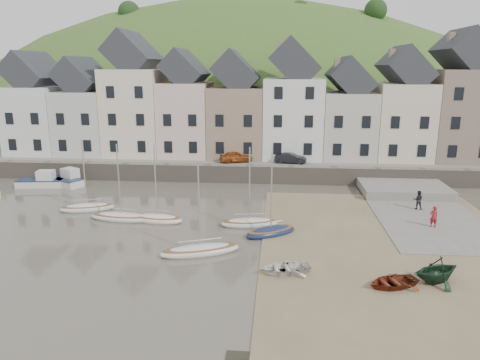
# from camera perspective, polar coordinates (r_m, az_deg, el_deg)

# --- Properties ---
(ground) EXTENTS (160.00, 160.00, 0.00)m
(ground) POSITION_cam_1_polar(r_m,az_deg,el_deg) (31.18, -0.96, -8.06)
(ground) COLOR #4E473D
(ground) RESTS_ON ground
(quay_land) EXTENTS (90.00, 30.00, 1.50)m
(quay_land) POSITION_cam_1_polar(r_m,az_deg,el_deg) (61.78, 2.08, 3.85)
(quay_land) COLOR #375B24
(quay_land) RESTS_ON ground
(quay_street) EXTENTS (70.00, 7.00, 0.10)m
(quay_street) POSITION_cam_1_polar(r_m,az_deg,el_deg) (50.36, 1.42, 2.42)
(quay_street) COLOR slate
(quay_street) RESTS_ON quay_land
(seawall) EXTENTS (70.00, 1.20, 1.80)m
(seawall) POSITION_cam_1_polar(r_m,az_deg,el_deg) (47.09, 1.15, 0.78)
(seawall) COLOR slate
(seawall) RESTS_ON ground
(beach) EXTENTS (18.00, 26.00, 0.06)m
(beach) POSITION_cam_1_polar(r_m,az_deg,el_deg) (32.04, 19.22, -8.21)
(beach) COLOR brown
(beach) RESTS_ON ground
(slipway) EXTENTS (8.00, 18.00, 0.12)m
(slipway) POSITION_cam_1_polar(r_m,az_deg,el_deg) (40.36, 22.05, -3.81)
(slipway) COLOR slate
(slipway) RESTS_ON ground
(hillside) EXTENTS (134.40, 84.00, 84.00)m
(hillside) POSITION_cam_1_polar(r_m,az_deg,el_deg) (93.92, -0.20, -4.33)
(hillside) COLOR #375B24
(hillside) RESTS_ON ground
(townhouse_terrace) EXTENTS (61.05, 8.00, 13.93)m
(townhouse_terrace) POSITION_cam_1_polar(r_m,az_deg,el_deg) (52.92, 3.63, 9.29)
(townhouse_terrace) COLOR silver
(townhouse_terrace) RESTS_ON quay_land
(sailboat_0) EXTENTS (5.18, 1.98, 6.32)m
(sailboat_0) POSITION_cam_1_polar(r_m,az_deg,el_deg) (36.86, -14.80, -4.55)
(sailboat_0) COLOR silver
(sailboat_0) RESTS_ON ground
(sailboat_1) EXTENTS (4.68, 2.75, 6.32)m
(sailboat_1) POSITION_cam_1_polar(r_m,az_deg,el_deg) (40.12, -18.78, -3.32)
(sailboat_1) COLOR silver
(sailboat_1) RESTS_ON ground
(sailboat_2) EXTENTS (4.22, 1.96, 6.32)m
(sailboat_2) POSITION_cam_1_polar(r_m,az_deg,el_deg) (35.86, -10.44, -4.83)
(sailboat_2) COLOR beige
(sailboat_2) RESTS_ON ground
(sailboat_3) EXTENTS (4.54, 2.17, 6.32)m
(sailboat_3) POSITION_cam_1_polar(r_m,az_deg,el_deg) (34.40, 1.20, -5.42)
(sailboat_3) COLOR silver
(sailboat_3) RESTS_ON ground
(sailboat_4) EXTENTS (5.44, 3.25, 6.32)m
(sailboat_4) POSITION_cam_1_polar(r_m,az_deg,el_deg) (29.59, -5.09, -8.83)
(sailboat_4) COLOR silver
(sailboat_4) RESTS_ON ground
(sailboat_5) EXTENTS (4.17, 3.40, 6.32)m
(sailboat_5) POSITION_cam_1_polar(r_m,az_deg,el_deg) (32.69, 3.91, -6.51)
(sailboat_5) COLOR #152343
(sailboat_5) RESTS_ON ground
(motorboat_0) EXTENTS (4.70, 2.27, 1.70)m
(motorboat_0) POSITION_cam_1_polar(r_m,az_deg,el_deg) (49.63, -23.81, -0.12)
(motorboat_0) COLOR silver
(motorboat_0) RESTS_ON ground
(motorboat_2) EXTENTS (4.89, 3.75, 1.70)m
(motorboat_2) POSITION_cam_1_polar(r_m,az_deg,el_deg) (49.43, -21.28, 0.07)
(motorboat_2) COLOR silver
(motorboat_2) RESTS_ON ground
(rowboat_white) EXTENTS (3.42, 2.82, 0.62)m
(rowboat_white) POSITION_cam_1_polar(r_m,az_deg,el_deg) (26.94, 5.64, -11.00)
(rowboat_white) COLOR silver
(rowboat_white) RESTS_ON beach
(rowboat_green) EXTENTS (3.71, 3.53, 1.52)m
(rowboat_green) POSITION_cam_1_polar(r_m,az_deg,el_deg) (27.79, 23.68, -10.35)
(rowboat_green) COLOR #15311E
(rowboat_green) RESTS_ON beach
(rowboat_red) EXTENTS (3.44, 2.98, 0.60)m
(rowboat_red) POSITION_cam_1_polar(r_m,az_deg,el_deg) (26.61, 18.74, -12.09)
(rowboat_red) COLOR maroon
(rowboat_red) RESTS_ON beach
(person_red) EXTENTS (0.61, 0.41, 1.63)m
(person_red) POSITION_cam_1_polar(r_m,az_deg,el_deg) (36.64, 23.33, -4.27)
(person_red) COLOR maroon
(person_red) RESTS_ON slipway
(person_dark) EXTENTS (0.90, 0.77, 1.61)m
(person_dark) POSITION_cam_1_polar(r_m,az_deg,el_deg) (40.70, 21.64, -2.35)
(person_dark) COLOR black
(person_dark) RESTS_ON slipway
(car_left) EXTENTS (3.85, 2.48, 1.22)m
(car_left) POSITION_cam_1_polar(r_m,az_deg,el_deg) (49.37, -0.50, 2.97)
(car_left) COLOR #9B4416
(car_left) RESTS_ON quay_street
(car_right) EXTENTS (3.53, 1.61, 1.12)m
(car_right) POSITION_cam_1_polar(r_m,az_deg,el_deg) (49.18, 6.42, 2.78)
(car_right) COLOR black
(car_right) RESTS_ON quay_street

